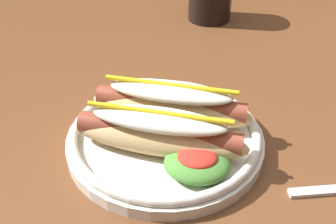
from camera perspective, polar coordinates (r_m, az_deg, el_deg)
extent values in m
cube|color=brown|center=(0.64, 6.45, 2.02)|extent=(1.27, 1.01, 0.04)
cylinder|color=brown|center=(1.31, -18.86, 0.18)|extent=(0.06, 0.06, 0.70)
cylinder|color=silver|center=(0.51, -0.40, -3.96)|extent=(0.25, 0.25, 0.02)
torus|color=silver|center=(0.50, -0.40, -2.91)|extent=(0.24, 0.24, 0.01)
ellipsoid|color=tan|center=(0.47, -1.25, -3.63)|extent=(0.21, 0.07, 0.04)
cylinder|color=brown|center=(0.47, -1.26, -2.89)|extent=(0.20, 0.05, 0.03)
ellipsoid|color=silver|center=(0.45, -1.29, -1.11)|extent=(0.16, 0.06, 0.02)
cylinder|color=yellow|center=(0.45, -1.31, -0.09)|extent=(0.17, 0.02, 0.01)
ellipsoid|color=tan|center=(0.52, 0.36, 0.50)|extent=(0.21, 0.07, 0.04)
cylinder|color=brown|center=(0.51, 0.36, 1.21)|extent=(0.20, 0.05, 0.03)
ellipsoid|color=silver|center=(0.50, 0.37, 2.92)|extent=(0.16, 0.06, 0.02)
cylinder|color=yellow|center=(0.50, 0.37, 3.88)|extent=(0.17, 0.02, 0.01)
ellipsoid|color=#4C8C38|center=(0.45, 4.14, -7.34)|extent=(0.07, 0.06, 0.02)
ellipsoid|color=red|center=(0.44, 4.19, -6.40)|extent=(0.04, 0.04, 0.01)
cube|color=silver|center=(0.49, 21.48, -10.35)|extent=(0.09, 0.03, 0.00)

